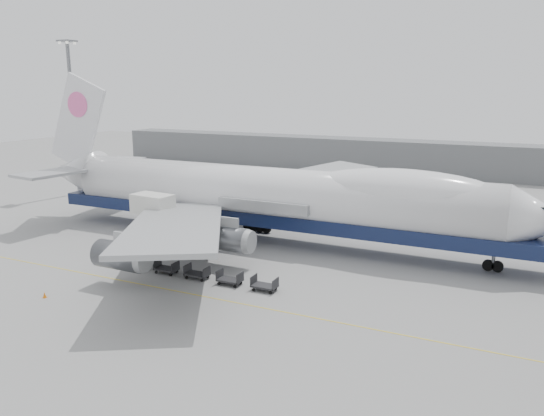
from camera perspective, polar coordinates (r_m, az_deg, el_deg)
The scene contains 13 objects.
ground at distance 53.68m, azimuth -6.01°, elevation -6.83°, with size 260.00×260.00×0.00m, color gray.
apron_line at distance 49.00m, azimuth -9.68°, elevation -8.91°, with size 60.00×0.15×0.01m, color gold.
hangar at distance 119.68m, azimuth 7.35°, elevation 5.83°, with size 110.00×8.00×7.00m, color slate.
floodlight_mast at distance 95.91m, azimuth -20.65°, elevation 9.84°, with size 2.40×2.40×25.43m.
airliner at distance 62.07m, azimuth 0.11°, elevation 1.36°, with size 67.00×55.30×19.98m.
catering_truck at distance 62.31m, azimuth -12.63°, elevation -0.97°, with size 5.29×3.88×6.12m.
traffic_cone at distance 51.12m, azimuth -23.27°, elevation -8.60°, with size 0.35×0.35×0.51m.
dolly_0 at distance 58.25m, azimuth -17.04°, elevation -5.19°, with size 2.30×1.35×1.30m.
dolly_1 at distance 55.97m, azimuth -14.28°, elevation -5.76°, with size 2.30×1.35×1.30m.
dolly_2 at distance 53.83m, azimuth -11.29°, elevation -6.36°, with size 2.30×1.35×1.30m.
dolly_3 at distance 51.85m, azimuth -8.05°, elevation -6.98°, with size 2.30×1.35×1.30m.
dolly_4 at distance 50.06m, azimuth -4.56°, elevation -7.63°, with size 2.30×1.35×1.30m.
dolly_5 at distance 48.47m, azimuth -0.81°, elevation -8.30°, with size 2.30×1.35×1.30m.
Camera 1 is at (26.47, -43.05, 18.09)m, focal length 35.00 mm.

